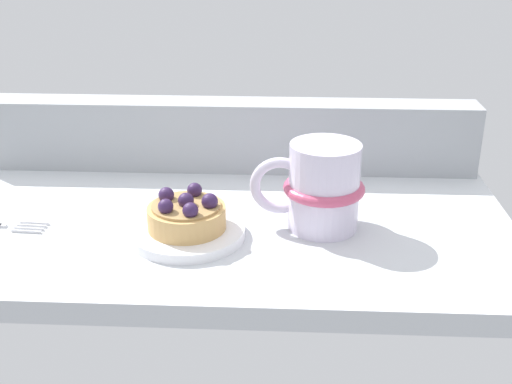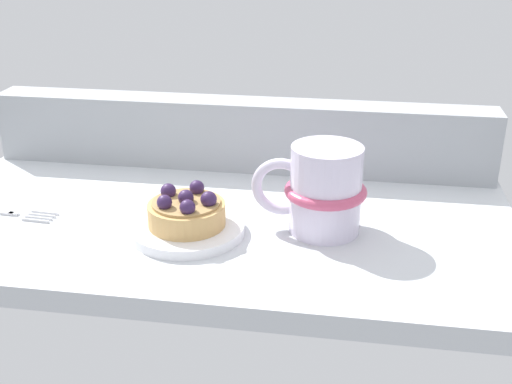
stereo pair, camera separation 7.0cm
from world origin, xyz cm
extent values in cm
cube|color=silver|center=(0.00, 0.00, -1.25)|extent=(70.71, 38.01, 2.50)
cube|color=#9EA3A8|center=(0.00, 16.26, 4.80)|extent=(69.30, 5.49, 9.61)
cylinder|color=white|center=(-2.03, -5.34, 0.57)|extent=(12.81, 12.81, 1.15)
cylinder|color=white|center=(-2.03, -5.34, 0.29)|extent=(7.05, 7.05, 0.57)
cylinder|color=tan|center=(-2.03, -5.34, 2.41)|extent=(8.63, 8.63, 2.52)
cylinder|color=#AB854F|center=(-2.03, -5.34, 3.82)|extent=(7.59, 7.59, 0.30)
sphere|color=#331E47|center=(-2.03, -5.34, 4.43)|extent=(1.75, 1.75, 1.75)
sphere|color=#331E47|center=(0.60, -5.62, 4.51)|extent=(1.80, 1.80, 1.80)
sphere|color=#331E47|center=(-1.46, -2.64, 4.51)|extent=(1.70, 1.70, 1.70)
sphere|color=#331E47|center=(-4.45, -3.91, 4.41)|extent=(1.77, 1.77, 1.77)
sphere|color=#331E47|center=(-3.91, -7.19, 4.53)|extent=(1.67, 1.67, 1.67)
sphere|color=#331E47|center=(-1.16, -7.93, 4.48)|extent=(1.70, 1.70, 1.70)
cylinder|color=silver|center=(13.05, -2.10, 5.02)|extent=(7.92, 7.92, 10.04)
torus|color=#C64C70|center=(13.05, -2.10, 4.87)|extent=(9.16, 9.16, 1.20)
torus|color=silver|center=(8.11, -2.10, 5.02)|extent=(6.78, 1.16, 6.78)
cube|color=silver|center=(-23.77, -3.96, 0.30)|extent=(1.23, 0.63, 0.60)
cube|color=silver|center=(-20.35, -5.27, 0.30)|extent=(3.51, 0.46, 0.60)
cube|color=silver|center=(-20.30, -4.54, 0.30)|extent=(3.51, 0.46, 0.60)
cube|color=silver|center=(-20.25, -3.81, 0.30)|extent=(3.51, 0.46, 0.60)
cube|color=silver|center=(-20.21, -3.08, 0.30)|extent=(3.51, 0.46, 0.60)
camera|label=1|loc=(8.77, -68.38, 32.97)|focal=45.04mm
camera|label=2|loc=(15.78, -67.64, 32.97)|focal=45.04mm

